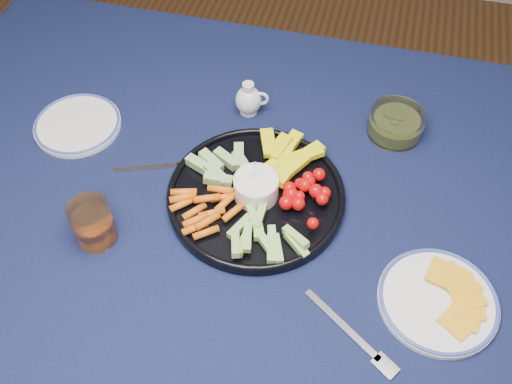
% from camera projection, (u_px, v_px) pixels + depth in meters
% --- Properties ---
extents(dining_table, '(1.67, 1.07, 0.75)m').
position_uv_depth(dining_table, '(286.00, 237.00, 1.13)').
color(dining_table, '#472A17').
rests_on(dining_table, ground).
extents(crudite_platter, '(0.33, 0.33, 0.11)m').
position_uv_depth(crudite_platter, '(255.00, 193.00, 1.06)').
color(crudite_platter, black).
rests_on(crudite_platter, dining_table).
extents(creamer_pitcher, '(0.07, 0.06, 0.08)m').
position_uv_depth(creamer_pitcher, '(249.00, 100.00, 1.20)').
color(creamer_pitcher, white).
rests_on(creamer_pitcher, dining_table).
extents(pickle_bowl, '(0.11, 0.11, 0.05)m').
position_uv_depth(pickle_bowl, '(396.00, 124.00, 1.17)').
color(pickle_bowl, silver).
rests_on(pickle_bowl, dining_table).
extents(cheese_plate, '(0.20, 0.20, 0.02)m').
position_uv_depth(cheese_plate, '(438.00, 300.00, 0.94)').
color(cheese_plate, white).
rests_on(cheese_plate, dining_table).
extents(juice_tumbler, '(0.07, 0.07, 0.09)m').
position_uv_depth(juice_tumbler, '(93.00, 225.00, 1.00)').
color(juice_tumbler, silver).
rests_on(juice_tumbler, dining_table).
extents(fork_left, '(0.15, 0.07, 0.00)m').
position_uv_depth(fork_left, '(161.00, 167.00, 1.13)').
color(fork_left, silver).
rests_on(fork_left, dining_table).
extents(fork_right, '(0.17, 0.12, 0.00)m').
position_uv_depth(fork_right, '(357.00, 339.00, 0.91)').
color(fork_right, silver).
rests_on(fork_right, dining_table).
extents(side_plate_extra, '(0.18, 0.18, 0.01)m').
position_uv_depth(side_plate_extra, '(77.00, 124.00, 1.19)').
color(side_plate_extra, white).
rests_on(side_plate_extra, dining_table).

